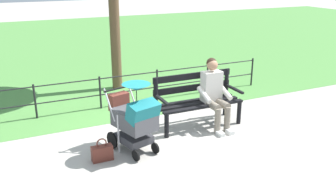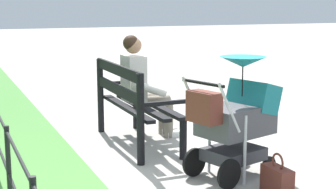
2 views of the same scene
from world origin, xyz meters
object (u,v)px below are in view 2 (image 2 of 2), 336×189
at_px(stroller, 236,115).
at_px(handbag, 277,180).
at_px(park_bench, 132,101).
at_px(person_on_bench, 142,84).

xyz_separation_m(stroller, handbag, (0.57, 0.08, -0.47)).
xyz_separation_m(park_bench, stroller, (1.42, 0.55, 0.07)).
xyz_separation_m(park_bench, person_on_bench, (-0.24, 0.22, 0.15)).
distance_m(park_bench, person_on_bench, 0.36).
bearing_deg(stroller, park_bench, -158.73).
bearing_deg(stroller, person_on_bench, -168.80).
relative_size(stroller, handbag, 3.11).
distance_m(stroller, handbag, 0.74).
height_order(park_bench, person_on_bench, person_on_bench).
height_order(stroller, handbag, stroller).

